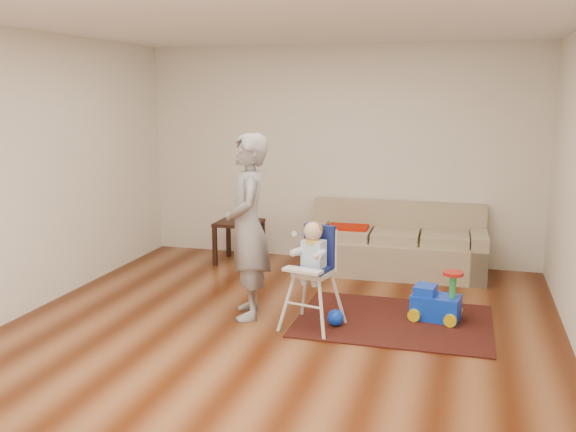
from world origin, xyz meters
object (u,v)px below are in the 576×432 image
(side_table, at_px, (239,242))
(adult, at_px, (248,227))
(ride_on_toy, at_px, (436,294))
(sofa, at_px, (395,240))
(high_chair, at_px, (313,277))
(toy_ball, at_px, (335,318))

(side_table, relative_size, adult, 0.30)
(side_table, bearing_deg, ride_on_toy, -30.52)
(adult, bearing_deg, sofa, 127.24)
(sofa, xyz_separation_m, side_table, (-1.95, -0.07, -0.14))
(high_chair, distance_m, adult, 0.79)
(toy_ball, height_order, adult, adult)
(high_chair, bearing_deg, sofa, 89.07)
(ride_on_toy, distance_m, adult, 1.88)
(sofa, bearing_deg, toy_ball, -100.59)
(side_table, relative_size, ride_on_toy, 1.10)
(ride_on_toy, relative_size, high_chair, 0.48)
(sofa, distance_m, adult, 2.29)
(high_chair, bearing_deg, ride_on_toy, 38.13)
(side_table, relative_size, high_chair, 0.53)
(sofa, xyz_separation_m, toy_ball, (-0.31, -1.98, -0.31))
(toy_ball, height_order, high_chair, high_chair)
(sofa, relative_size, high_chair, 2.11)
(high_chair, height_order, adult, adult)
(ride_on_toy, bearing_deg, toy_ball, -144.30)
(ride_on_toy, bearing_deg, high_chair, -145.87)
(sofa, height_order, ride_on_toy, sofa)
(high_chair, bearing_deg, adult, -179.00)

